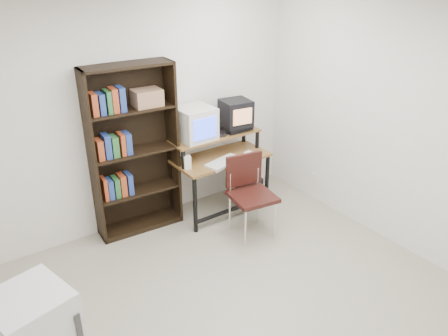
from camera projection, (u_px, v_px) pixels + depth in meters
floor at (248, 309)px, 3.99m from camera, size 4.00×4.00×0.01m
ceiling at (257, 6)px, 2.88m from camera, size 4.00×4.00×0.01m
back_wall at (141, 116)px, 4.92m from camera, size 4.00×0.01×2.60m
right_wall at (404, 131)px, 4.48m from camera, size 0.01×4.00×2.60m
computer_desk at (220, 160)px, 5.32m from camera, size 1.15×0.58×0.98m
crt_monitor at (195, 124)px, 5.08m from camera, size 0.42×0.43×0.39m
vcr at (236, 128)px, 5.42m from camera, size 0.37×0.28×0.08m
crt_tv at (236, 113)px, 5.31m from camera, size 0.38×0.37×0.32m
cd_spindle at (222, 135)px, 5.23m from camera, size 0.14×0.14×0.05m
keyboard at (224, 162)px, 5.13m from camera, size 0.51×0.32×0.03m
mousepad at (248, 155)px, 5.37m from camera, size 0.24×0.20×0.01m
mouse at (248, 153)px, 5.37m from camera, size 0.11×0.08×0.03m
desk_speaker at (187, 163)px, 4.95m from camera, size 0.10×0.09×0.17m
pc_tower at (249, 188)px, 5.68m from camera, size 0.31×0.49×0.42m
school_chair at (249, 187)px, 4.90m from camera, size 0.53×0.53×0.93m
bookshelf at (133, 149)px, 4.84m from camera, size 0.99×0.38×1.94m
wall_outlet at (314, 178)px, 5.75m from camera, size 0.02×0.08×0.12m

